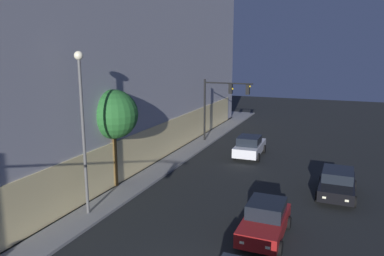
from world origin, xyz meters
name	(u,v)px	position (x,y,z in m)	size (l,w,h in m)	color
modern_building	(13,41)	(15.92, 23.96, 9.52)	(39.21, 31.66, 19.20)	#4C4C51
traffic_light_far_corner	(223,97)	(22.14, 5.49, 4.38)	(0.35, 4.68, 5.86)	black
street_lamp_sidewalk	(82,115)	(4.46, 7.33, 5.39)	(0.44, 0.44, 8.40)	#535353
sidewalk_tree	(113,114)	(8.48, 8.23, 4.74)	(3.04, 3.04, 6.14)	brown
car_red	(265,220)	(5.71, -1.77, 0.82)	(4.12, 2.08, 1.66)	maroon
car_black	(337,183)	(12.38, -4.81, 0.79)	(4.50, 2.24, 1.54)	black
car_white	(250,146)	(18.70, 2.03, 0.88)	(4.56, 2.23, 1.75)	silver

